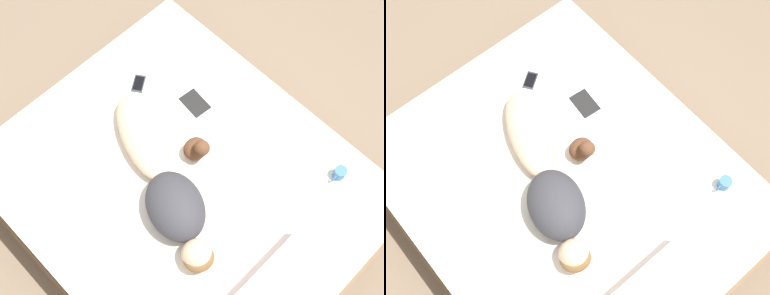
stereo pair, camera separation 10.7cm
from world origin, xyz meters
TOP-DOWN VIEW (x-y plane):
  - ground_plane at (0.00, 0.00)m, footprint 12.00×12.00m
  - bed at (0.00, 0.00)m, footprint 1.96×2.31m
  - person at (0.12, -0.03)m, footprint 0.66×1.26m
  - open_magazine at (-0.55, -0.34)m, footprint 0.44×0.32m
  - coffee_mug at (-0.72, 0.66)m, footprint 0.12×0.08m
  - cell_phone at (-0.28, -0.73)m, footprint 0.16×0.14m
  - plush_toy at (-0.19, -0.07)m, footprint 0.16×0.18m
  - pillow at (0.09, 0.90)m, footprint 0.67×0.36m

SIDE VIEW (x-z plane):
  - ground_plane at x=0.00m, z-range 0.00..0.00m
  - bed at x=0.00m, z-range 0.00..0.48m
  - open_magazine at x=-0.55m, z-range 0.49..0.50m
  - cell_phone at x=-0.28m, z-range 0.49..0.50m
  - coffee_mug at x=-0.72m, z-range 0.49..0.57m
  - pillow at x=0.09m, z-range 0.49..0.65m
  - plush_toy at x=-0.19m, z-range 0.47..0.69m
  - person at x=0.12m, z-range 0.47..0.70m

